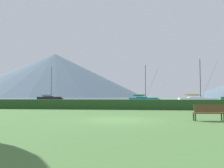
# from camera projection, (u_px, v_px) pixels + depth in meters

# --- Properties ---
(ground_plane) EXTENTS (1000.00, 1000.00, 0.00)m
(ground_plane) POSITION_uv_depth(u_px,v_px,m) (117.00, 120.00, 13.55)
(ground_plane) COLOR #477038
(harbor_water) EXTENTS (320.00, 246.00, 0.00)m
(harbor_water) POSITION_uv_depth(u_px,v_px,m) (137.00, 99.00, 149.34)
(harbor_water) COLOR slate
(harbor_water) RESTS_ON ground_plane
(hedge_line) EXTENTS (80.00, 1.20, 1.07)m
(hedge_line) POSITION_uv_depth(u_px,v_px,m) (127.00, 104.00, 24.49)
(hedge_line) COLOR #284C23
(hedge_line) RESTS_ON ground_plane
(sailboat_slip_2) EXTENTS (9.30, 2.91, 12.01)m
(sailboat_slip_2) POSITION_uv_depth(u_px,v_px,m) (50.00, 98.00, 79.44)
(sailboat_slip_2) COLOR black
(sailboat_slip_2) RESTS_ON harbor_water
(sailboat_slip_4) EXTENTS (8.15, 2.47, 9.24)m
(sailboat_slip_4) POSITION_uv_depth(u_px,v_px,m) (144.00, 99.00, 56.06)
(sailboat_slip_4) COLOR #19707A
(sailboat_slip_4) RESTS_ON harbor_water
(sailboat_slip_6) EXTENTS (8.39, 2.53, 8.94)m
(sailboat_slip_6) POSITION_uv_depth(u_px,v_px,m) (198.00, 100.00, 44.91)
(sailboat_slip_6) COLOR white
(sailboat_slip_6) RESTS_ON harbor_water
(park_bench_near_path) EXTENTS (1.81, 0.62, 0.95)m
(park_bench_near_path) POSITION_uv_depth(u_px,v_px,m) (209.00, 112.00, 12.92)
(park_bench_near_path) COLOR brown
(park_bench_near_path) RESTS_ON ground_plane
(distant_hill_central_peak) EXTENTS (313.06, 313.06, 76.63)m
(distant_hill_central_peak) POSITION_uv_depth(u_px,v_px,m) (55.00, 75.00, 396.08)
(distant_hill_central_peak) COLOR #4C6070
(distant_hill_central_peak) RESTS_ON ground_plane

